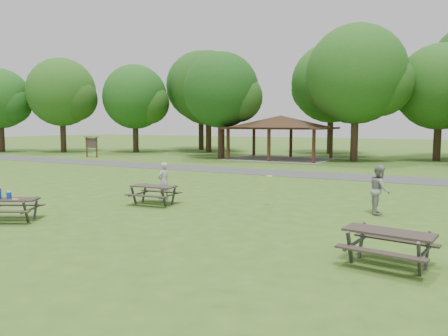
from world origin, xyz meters
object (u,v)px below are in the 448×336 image
at_px(frisbee_catcher, 380,190).
at_px(picnic_table_near, 4,200).
at_px(picnic_table_middle, 154,190).
at_px(frisbee_thrower, 164,181).

bearing_deg(frisbee_catcher, picnic_table_near, 109.69).
xyz_separation_m(picnic_table_middle, frisbee_thrower, (-0.25, 1.01, 0.21)).
xyz_separation_m(picnic_table_near, frisbee_catcher, (10.38, 6.69, 0.17)).
distance_m(picnic_table_middle, frisbee_catcher, 8.21).
distance_m(picnic_table_near, picnic_table_middle, 5.15).
distance_m(picnic_table_near, frisbee_thrower, 5.96).
relative_size(picnic_table_near, frisbee_catcher, 1.26).
relative_size(picnic_table_middle, frisbee_catcher, 1.09).
distance_m(picnic_table_middle, frisbee_thrower, 1.06).
bearing_deg(frisbee_thrower, frisbee_catcher, 106.32).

